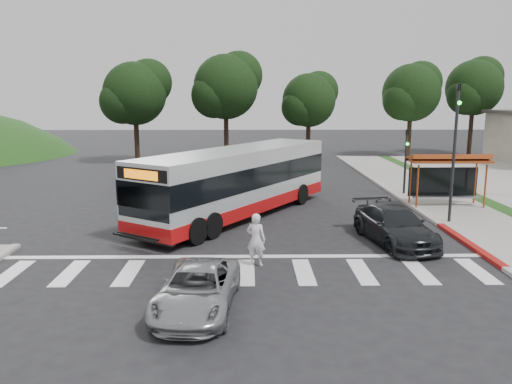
{
  "coord_description": "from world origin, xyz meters",
  "views": [
    {
      "loc": [
        0.11,
        -21.29,
        5.92
      ],
      "look_at": [
        0.45,
        1.29,
        1.6
      ],
      "focal_mm": 35.0,
      "sensor_mm": 36.0,
      "label": 1
    }
  ],
  "objects_px": {
    "transit_bus": "(238,183)",
    "pedestrian": "(256,240)",
    "silver_suv_south": "(197,289)",
    "dark_sedan": "(394,225)"
  },
  "relations": [
    {
      "from": "transit_bus",
      "to": "silver_suv_south",
      "type": "distance_m",
      "value": 11.34
    },
    {
      "from": "transit_bus",
      "to": "pedestrian",
      "type": "height_order",
      "value": "transit_bus"
    },
    {
      "from": "transit_bus",
      "to": "dark_sedan",
      "type": "bearing_deg",
      "value": -3.0
    },
    {
      "from": "transit_bus",
      "to": "dark_sedan",
      "type": "xyz_separation_m",
      "value": [
        6.49,
        -4.78,
        -0.96
      ]
    },
    {
      "from": "pedestrian",
      "to": "silver_suv_south",
      "type": "xyz_separation_m",
      "value": [
        -1.71,
        -3.77,
        -0.33
      ]
    },
    {
      "from": "pedestrian",
      "to": "dark_sedan",
      "type": "relative_size",
      "value": 0.38
    },
    {
      "from": "transit_bus",
      "to": "silver_suv_south",
      "type": "bearing_deg",
      "value": -61.38
    },
    {
      "from": "transit_bus",
      "to": "dark_sedan",
      "type": "relative_size",
      "value": 2.59
    },
    {
      "from": "transit_bus",
      "to": "silver_suv_south",
      "type": "xyz_separation_m",
      "value": [
        -0.94,
        -11.25,
        -1.08
      ]
    },
    {
      "from": "transit_bus",
      "to": "pedestrian",
      "type": "distance_m",
      "value": 7.56
    }
  ]
}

